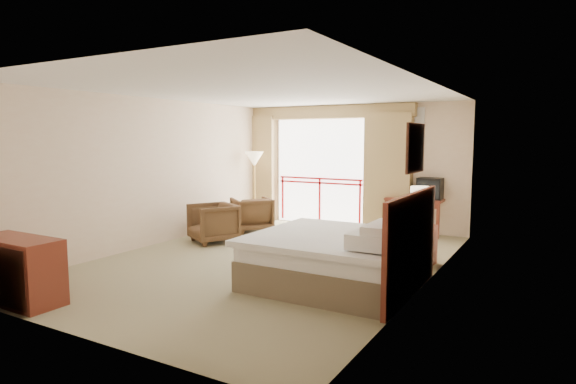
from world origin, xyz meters
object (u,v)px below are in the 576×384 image
Objects in this scene: nightstand at (419,245)px; side_table at (228,216)px; armchair_near at (213,242)px; dresser at (18,270)px; table_lamp at (421,196)px; desk at (415,206)px; floor_lamp at (254,162)px; wastebasket at (370,231)px; bed at (340,257)px; tv at (430,188)px; armchair_far at (252,231)px.

nightstand reaches higher than side_table.
armchair_near is 0.68× the size of dresser.
dresser reaches higher than armchair_near.
desk is at bearing 106.71° from table_lamp.
dresser is (0.13, -3.86, 0.40)m from armchair_near.
desk is 4.19m from armchair_near.
floor_lamp is (-4.30, 1.78, 0.36)m from table_lamp.
table_lamp is 0.49× the size of dresser.
bed is at bearing -77.29° from wastebasket.
desk is 2.11× the size of side_table.
dresser is (-3.05, -2.60, 0.02)m from bed.
tv reaches higher than armchair_near.
bed reaches higher than nightstand.
nightstand is 0.77m from table_lamp.
armchair_far is at bearing 169.98° from nightstand.
tv is at bearing 27.90° from side_table.
wastebasket is 0.36× the size of armchair_far.
side_table reaches higher than armchair_far.
armchair_near is at bearing -144.09° from wastebasket.
nightstand is at bearing -76.78° from desk.
armchair_far is 0.48× the size of floor_lamp.
tv is 1.52m from wastebasket.
armchair_near is at bearing -171.16° from nightstand.
bed is at bearing -112.30° from table_lamp.
desk reaches higher than side_table.
table_lamp reaches higher than nightstand.
armchair_far is 1.46× the size of side_table.
nightstand is at bearing -6.51° from side_table.
nightstand is 1.29× the size of tv.
desk is 1.21m from wastebasket.
tv is at bearing -13.97° from desk.
armchair_near is (-2.49, -1.80, -0.14)m from wastebasket.
side_table is at bearing -79.21° from floor_lamp.
side_table is at bearing 177.95° from nightstand.
tv is at bearing 86.49° from bed.
table_lamp is at bearing 45.87° from dresser.
armchair_near is (-3.83, -0.29, -0.31)m from nightstand.
dresser is (0.11, -5.13, 0.40)m from armchair_far.
tv is 1.67× the size of wastebasket.
table_lamp is at bearing -76.46° from desk.
table_lamp is (0.00, 0.05, 0.77)m from nightstand.
wastebasket is 3.07m from armchair_near.
nightstand is at bearing 34.01° from armchair_near.
tv reaches higher than dresser.
armchair_far is 5.15m from dresser.
table_lamp is at bearing -47.24° from wastebasket.
nightstand is at bearing -48.20° from wastebasket.
bed reaches higher than armchair_near.
table_lamp is at bearing -22.45° from floor_lamp.
desk is at bearing 55.86° from wastebasket.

